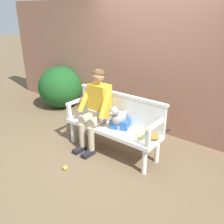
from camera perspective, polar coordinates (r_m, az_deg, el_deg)
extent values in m
plane|color=brown|center=(4.10, 0.00, -9.08)|extent=(40.00, 40.00, 0.00)
cube|color=#936651|center=(4.64, 9.75, 10.20)|extent=(8.00, 0.30, 2.36)
ellipsoid|color=#194C1E|center=(5.91, -11.89, 5.72)|extent=(1.04, 1.03, 0.96)
cube|color=white|center=(3.90, 0.00, -3.80)|extent=(1.61, 0.49, 0.06)
cylinder|color=white|center=(4.32, -9.11, -4.63)|extent=(0.07, 0.07, 0.39)
cylinder|color=white|center=(3.53, 7.57, -11.37)|extent=(0.07, 0.07, 0.39)
cylinder|color=white|center=(4.55, -5.76, -3.00)|extent=(0.07, 0.07, 0.39)
cylinder|color=white|center=(3.80, 10.46, -8.84)|extent=(0.07, 0.07, 0.39)
cube|color=white|center=(3.94, 1.91, 0.67)|extent=(1.61, 0.05, 0.46)
cube|color=white|center=(3.86, 1.96, 4.12)|extent=(1.65, 0.06, 0.04)
cube|color=white|center=(4.18, -10.00, 0.01)|extent=(0.06, 0.06, 0.24)
cube|color=white|center=(4.26, -8.11, 2.58)|extent=(0.06, 0.49, 0.04)
cube|color=white|center=(3.30, 8.32, -6.33)|extent=(0.06, 0.06, 0.24)
cube|color=white|center=(3.40, 10.19, -2.93)|extent=(0.06, 0.49, 0.04)
cube|color=black|center=(4.11, -7.59, -8.70)|extent=(0.10, 0.24, 0.07)
cylinder|color=tan|center=(4.04, -6.95, -5.38)|extent=(0.10, 0.10, 0.40)
cylinder|color=tan|center=(4.02, -5.56, -1.29)|extent=(0.15, 0.31, 0.15)
cube|color=black|center=(3.99, -5.54, -9.66)|extent=(0.10, 0.24, 0.07)
cylinder|color=tan|center=(3.91, -4.86, -6.26)|extent=(0.10, 0.10, 0.40)
cylinder|color=tan|center=(3.90, -3.42, -2.03)|extent=(0.15, 0.31, 0.15)
cube|color=tan|center=(4.06, -3.03, -0.68)|extent=(0.32, 0.24, 0.20)
cube|color=gold|center=(3.98, -2.92, 2.84)|extent=(0.34, 0.22, 0.52)
cylinder|color=gold|center=(4.02, -6.28, 3.28)|extent=(0.14, 0.32, 0.45)
sphere|color=tan|center=(4.03, -7.51, 0.22)|extent=(0.09, 0.09, 0.09)
cylinder|color=gold|center=(3.76, -1.67, 1.99)|extent=(0.14, 0.32, 0.45)
sphere|color=tan|center=(3.74, -2.54, -1.45)|extent=(0.09, 0.09, 0.09)
sphere|color=tan|center=(3.84, -3.24, 8.52)|extent=(0.20, 0.20, 0.20)
ellipsoid|color=#51381E|center=(3.84, -3.15, 8.99)|extent=(0.21, 0.21, 0.14)
cylinder|color=gray|center=(3.81, 0.32, -3.33)|extent=(0.04, 0.04, 0.07)
cylinder|color=gray|center=(3.75, 1.49, -3.77)|extent=(0.04, 0.04, 0.07)
cylinder|color=gray|center=(3.93, 1.88, -2.53)|extent=(0.04, 0.04, 0.07)
cylinder|color=gray|center=(3.87, 3.03, -2.94)|extent=(0.04, 0.04, 0.07)
ellipsoid|color=gray|center=(3.78, 1.71, -1.36)|extent=(0.19, 0.28, 0.22)
sphere|color=gray|center=(3.71, 0.77, -1.57)|extent=(0.13, 0.13, 0.13)
sphere|color=gray|center=(3.64, 0.51, 0.20)|extent=(0.14, 0.14, 0.14)
ellipsoid|color=gray|center=(3.60, -0.13, -0.28)|extent=(0.06, 0.08, 0.05)
ellipsoid|color=gray|center=(3.68, -0.09, 0.34)|extent=(0.04, 0.03, 0.10)
ellipsoid|color=gray|center=(3.61, 1.31, -0.12)|extent=(0.04, 0.03, 0.10)
sphere|color=gray|center=(3.86, 2.94, -0.17)|extent=(0.06, 0.06, 0.06)
torus|color=yellow|center=(3.63, 8.08, -5.47)|extent=(0.39, 0.39, 0.02)
cylinder|color=silver|center=(3.63, 8.08, -5.56)|extent=(0.25, 0.25, 0.00)
cube|color=yellow|center=(3.71, 10.23, -4.86)|extent=(0.06, 0.08, 0.02)
cylinder|color=black|center=(3.79, 11.97, -4.41)|extent=(0.12, 0.21, 0.03)
ellipsoid|color=#9E6B2D|center=(3.55, 9.31, -5.55)|extent=(0.23, 0.19, 0.09)
cube|color=#2856A3|center=(3.82, 1.86, -2.73)|extent=(0.33, 0.28, 0.14)
sphere|color=#CCDB33|center=(3.72, -10.86, -12.64)|extent=(0.07, 0.07, 0.07)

